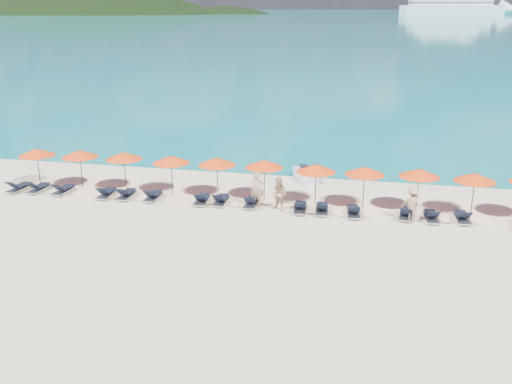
# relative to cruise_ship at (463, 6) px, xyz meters

# --- Properties ---
(ground) EXTENTS (1400.00, 1400.00, 0.00)m
(ground) POSITION_rel_cruise_ship_xyz_m (-77.79, -558.42, -8.18)
(ground) COLOR beige
(sea) EXTENTS (1600.00, 1300.00, 0.01)m
(sea) POSITION_rel_cruise_ship_xyz_m (-77.79, 101.58, -8.17)
(sea) COLOR #1FA9B2
(sea) RESTS_ON ground
(headland_main) EXTENTS (374.00, 242.00, 126.50)m
(headland_main) POSITION_rel_cruise_ship_xyz_m (-377.79, -18.42, -46.18)
(headland_main) COLOR black
(headland_main) RESTS_ON ground
(headland_small) EXTENTS (162.00, 126.00, 85.50)m
(headland_small) POSITION_rel_cruise_ship_xyz_m (-227.79, 1.58, -43.18)
(headland_small) COLOR black
(headland_small) RESTS_ON ground
(cruise_ship) EXTENTS (113.17, 50.11, 31.42)m
(cruise_ship) POSITION_rel_cruise_ship_xyz_m (0.00, 0.00, 0.00)
(cruise_ship) COLOR white
(cruise_ship) RESTS_ON ground
(jetski) EXTENTS (1.76, 2.50, 0.84)m
(jetski) POSITION_rel_cruise_ship_xyz_m (-76.10, -549.05, -7.83)
(jetski) COLOR white
(jetski) RESTS_ON ground
(beachgoer_a) EXTENTS (0.79, 0.65, 1.85)m
(beachgoer_a) POSITION_rel_cruise_ship_xyz_m (-78.00, -554.25, -7.25)
(beachgoer_a) COLOR tan
(beachgoer_a) RESTS_ON ground
(beachgoer_b) EXTENTS (0.99, 0.83, 1.76)m
(beachgoer_b) POSITION_rel_cruise_ship_xyz_m (-76.77, -554.58, -7.30)
(beachgoer_b) COLOR tan
(beachgoer_b) RESTS_ON ground
(beachgoer_c) EXTENTS (1.22, 0.87, 1.71)m
(beachgoer_c) POSITION_rel_cruise_ship_xyz_m (-70.13, -554.66, -7.32)
(beachgoer_c) COLOR tan
(beachgoer_c) RESTS_ON ground
(umbrella_0) EXTENTS (2.10, 2.10, 2.28)m
(umbrella_0) POSITION_rel_cruise_ship_xyz_m (-91.16, -553.32, -6.16)
(umbrella_0) COLOR black
(umbrella_0) RESTS_ON ground
(umbrella_1) EXTENTS (2.10, 2.10, 2.28)m
(umbrella_1) POSITION_rel_cruise_ship_xyz_m (-88.56, -553.13, -6.16)
(umbrella_1) COLOR black
(umbrella_1) RESTS_ON ground
(umbrella_2) EXTENTS (2.10, 2.10, 2.28)m
(umbrella_2) POSITION_rel_cruise_ship_xyz_m (-85.90, -553.04, -6.16)
(umbrella_2) COLOR black
(umbrella_2) RESTS_ON ground
(umbrella_3) EXTENTS (2.10, 2.10, 2.28)m
(umbrella_3) POSITION_rel_cruise_ship_xyz_m (-83.02, -553.24, -6.16)
(umbrella_3) COLOR black
(umbrella_3) RESTS_ON ground
(umbrella_4) EXTENTS (2.10, 2.10, 2.28)m
(umbrella_4) POSITION_rel_cruise_ship_xyz_m (-80.45, -553.12, -6.16)
(umbrella_4) COLOR black
(umbrella_4) RESTS_ON ground
(umbrella_5) EXTENTS (2.10, 2.10, 2.28)m
(umbrella_5) POSITION_rel_cruise_ship_xyz_m (-77.84, -553.06, -6.16)
(umbrella_5) COLOR black
(umbrella_5) RESTS_ON ground
(umbrella_6) EXTENTS (2.10, 2.10, 2.28)m
(umbrella_6) POSITION_rel_cruise_ship_xyz_m (-75.04, -553.32, -6.16)
(umbrella_6) COLOR black
(umbrella_6) RESTS_ON ground
(umbrella_7) EXTENTS (2.10, 2.10, 2.28)m
(umbrella_7) POSITION_rel_cruise_ship_xyz_m (-72.55, -553.29, -6.16)
(umbrella_7) COLOR black
(umbrella_7) RESTS_ON ground
(umbrella_8) EXTENTS (2.10, 2.10, 2.28)m
(umbrella_8) POSITION_rel_cruise_ship_xyz_m (-69.84, -553.09, -6.16)
(umbrella_8) COLOR black
(umbrella_8) RESTS_ON ground
(umbrella_9) EXTENTS (2.10, 2.10, 2.28)m
(umbrella_9) POSITION_rel_cruise_ship_xyz_m (-67.19, -553.33, -6.16)
(umbrella_9) COLOR black
(umbrella_9) RESTS_ON ground
(lounger_0) EXTENTS (0.79, 1.75, 0.66)m
(lounger_0) POSITION_rel_cruise_ship_xyz_m (-91.77, -554.49, -7.94)
(lounger_0) COLOR silver
(lounger_0) RESTS_ON ground
(lounger_1) EXTENTS (0.71, 1.73, 0.66)m
(lounger_1) POSITION_rel_cruise_ship_xyz_m (-90.61, -554.35, -7.94)
(lounger_1) COLOR silver
(lounger_1) RESTS_ON ground
(lounger_2) EXTENTS (0.72, 1.73, 0.66)m
(lounger_2) POSITION_rel_cruise_ship_xyz_m (-89.10, -554.36, -7.94)
(lounger_2) COLOR silver
(lounger_2) RESTS_ON ground
(lounger_3) EXTENTS (0.72, 1.73, 0.66)m
(lounger_3) POSITION_rel_cruise_ship_xyz_m (-86.43, -554.43, -7.94)
(lounger_3) COLOR silver
(lounger_3) RESTS_ON ground
(lounger_4) EXTENTS (0.62, 1.70, 0.66)m
(lounger_4) POSITION_rel_cruise_ship_xyz_m (-85.28, -554.37, -7.94)
(lounger_4) COLOR silver
(lounger_4) RESTS_ON ground
(lounger_5) EXTENTS (0.66, 1.72, 0.66)m
(lounger_5) POSITION_rel_cruise_ship_xyz_m (-83.75, -554.34, -7.94)
(lounger_5) COLOR silver
(lounger_5) RESTS_ON ground
(lounger_6) EXTENTS (0.76, 1.74, 0.66)m
(lounger_6) POSITION_rel_cruise_ship_xyz_m (-80.98, -554.34, -7.94)
(lounger_6) COLOR silver
(lounger_6) RESTS_ON ground
(lounger_7) EXTENTS (0.63, 1.70, 0.66)m
(lounger_7) POSITION_rel_cruise_ship_xyz_m (-79.96, -554.23, -7.94)
(lounger_7) COLOR silver
(lounger_7) RESTS_ON ground
(lounger_8) EXTENTS (0.63, 1.70, 0.66)m
(lounger_8) POSITION_rel_cruise_ship_xyz_m (-78.28, -554.26, -7.94)
(lounger_8) COLOR silver
(lounger_8) RESTS_ON ground
(lounger_9) EXTENTS (0.74, 1.74, 0.66)m
(lounger_9) POSITION_rel_cruise_ship_xyz_m (-75.67, -554.53, -7.94)
(lounger_9) COLOR silver
(lounger_9) RESTS_ON ground
(lounger_10) EXTENTS (0.74, 1.74, 0.66)m
(lounger_10) POSITION_rel_cruise_ship_xyz_m (-74.56, -554.49, -7.94)
(lounger_10) COLOR silver
(lounger_10) RESTS_ON ground
(lounger_11) EXTENTS (0.79, 1.75, 0.66)m
(lounger_11) POSITION_rel_cruise_ship_xyz_m (-72.97, -554.56, -7.94)
(lounger_11) COLOR silver
(lounger_11) RESTS_ON ground
(lounger_12) EXTENTS (0.78, 1.75, 0.66)m
(lounger_12) POSITION_rel_cruise_ship_xyz_m (-70.40, -554.36, -7.94)
(lounger_12) COLOR silver
(lounger_12) RESTS_ON ground
(lounger_13) EXTENTS (0.79, 1.75, 0.66)m
(lounger_13) POSITION_rel_cruise_ship_xyz_m (-69.19, -554.44, -7.94)
(lounger_13) COLOR silver
(lounger_13) RESTS_ON ground
(lounger_14) EXTENTS (0.73, 1.74, 0.66)m
(lounger_14) POSITION_rel_cruise_ship_xyz_m (-67.72, -554.26, -7.94)
(lounger_14) COLOR silver
(lounger_14) RESTS_ON ground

